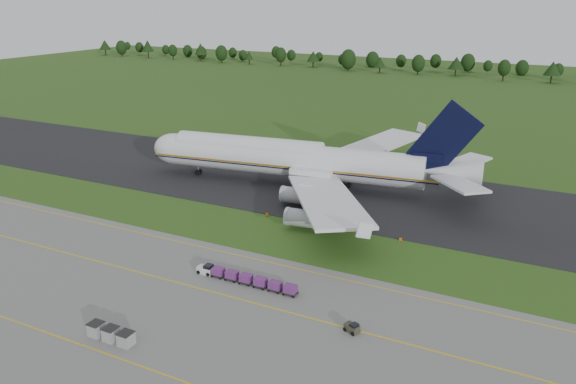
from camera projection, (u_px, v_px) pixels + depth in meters
The scene contains 10 objects.
ground at pixel (279, 236), 99.43m from camera, with size 600.00×600.00×0.00m, color #294B16.
apron at pixel (156, 334), 70.73m from camera, with size 300.00×52.00×0.06m, color slate.
taxiway at pixel (338, 190), 123.04m from camera, with size 300.00×40.00×0.08m, color black.
apron_markings at pixel (189, 307), 76.64m from camera, with size 300.00×30.20×0.01m.
tree_line at pixel (470, 65), 286.45m from camera, with size 528.19×23.05×11.95m.
aircraft at pixel (297, 160), 123.81m from camera, with size 76.02×73.26×21.27m.
baggage_train at pixel (244, 278), 82.87m from camera, with size 16.74×1.52×1.46m.
utility_cart at pixel (352, 328), 70.92m from camera, with size 2.15×1.73×1.03m.
uld_row at pixel (111, 334), 69.11m from camera, with size 6.56×1.76×1.74m.
edge_markers at pixel (330, 226), 102.87m from camera, with size 26.93×0.30×0.60m.
Camera 1 is at (42.13, -80.90, 40.37)m, focal length 35.00 mm.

